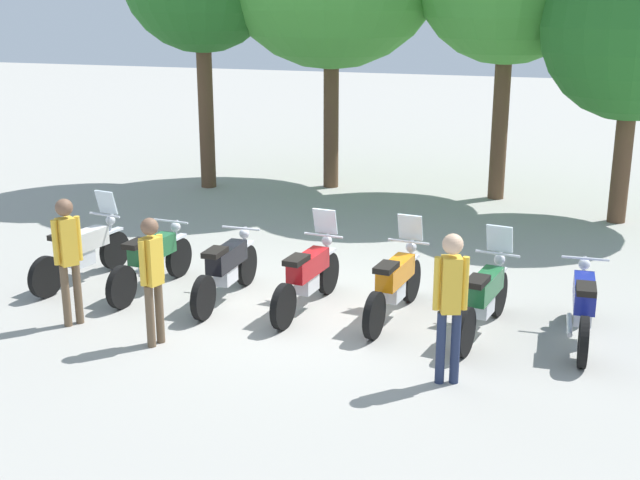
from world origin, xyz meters
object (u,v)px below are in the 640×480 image
Objects in this scene: motorcycle_2 at (226,268)px; motorcycle_4 at (395,283)px; person_2 at (152,272)px; motorcycle_1 at (152,260)px; tree_3 at (636,28)px; motorcycle_5 at (484,297)px; person_0 at (450,296)px; person_1 at (68,251)px; motorcycle_0 at (83,250)px; motorcycle_6 at (583,305)px; motorcycle_3 at (308,275)px.

motorcycle_4 is (2.53, 0.15, 0.01)m from motorcycle_2.
motorcycle_2 is 1.28× the size of person_2.
motorcycle_1 is 10.11m from tree_3.
motorcycle_5 is at bearing -87.03° from motorcycle_1.
person_0 is 1.02× the size of person_1.
motorcycle_0 reaches higher than motorcycle_6.
tree_3 reaches higher than person_0.
motorcycle_0 is at bearing 88.02° from motorcycle_2.
person_2 reaches higher than motorcycle_5.
motorcycle_3 is at bearing -118.36° from person_1.
motorcycle_3 is (3.79, 0.04, 0.00)m from motorcycle_0.
motorcycle_4 is 1.22× the size of person_1.
person_2 is at bearing 122.17° from motorcycle_5.
person_2 is (1.43, -0.23, -0.06)m from person_1.
person_0 is (3.63, -1.66, 0.58)m from motorcycle_2.
motorcycle_0 is at bearing 94.90° from motorcycle_3.
person_0 is (1.10, -1.81, 0.56)m from motorcycle_4.
person_0 is at bearing -121.68° from motorcycle_3.
motorcycle_2 is (1.26, -0.01, 0.00)m from motorcycle_1.
person_0 is (-0.17, -1.64, 0.56)m from motorcycle_5.
person_0 reaches higher than motorcycle_6.
motorcycle_3 is at bearing 87.85° from motorcycle_6.
person_2 is (-0.16, -1.80, 0.50)m from motorcycle_2.
motorcycle_0 and motorcycle_5 have the same top height.
motorcycle_0 is 1.00× the size of motorcycle_4.
person_2 is at bearing 71.85° from person_0.
motorcycle_2 is (2.52, -0.03, -0.01)m from motorcycle_0.
person_1 reaches higher than motorcycle_3.
motorcycle_1 is 1.00× the size of motorcycle_2.
motorcycle_0 is 7.58m from motorcycle_6.
motorcycle_3 is 1.00× the size of motorcycle_5.
motorcycle_0 is 6.32m from motorcycle_5.
motorcycle_1 is at bearing -44.48° from person_2.
person_0 is at bearing -102.47° from tree_3.
motorcycle_1 is 1.00× the size of motorcycle_3.
motorcycle_2 is at bearing -80.87° from person_2.
person_2 is at bearing -120.03° from motorcycle_0.
person_0 reaches higher than motorcycle_2.
person_1 is (-5.22, 0.08, -0.02)m from person_0.
tree_3 is (5.49, 6.75, 3.32)m from motorcycle_2.
motorcycle_6 is at bearing -84.47° from motorcycle_3.
person_2 is (-3.79, -0.15, -0.08)m from person_0.
motorcycle_2 is 1.00× the size of motorcycle_6.
person_1 reaches higher than person_2.
motorcycle_4 is 2.52m from motorcycle_6.
motorcycle_5 reaches higher than motorcycle_6.
motorcycle_5 reaches higher than motorcycle_1.
motorcycle_6 is (7.58, 0.11, -0.01)m from motorcycle_0.
motorcycle_2 is 1.27m from motorcycle_3.
person_1 is (0.93, -1.60, 0.54)m from motorcycle_0.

